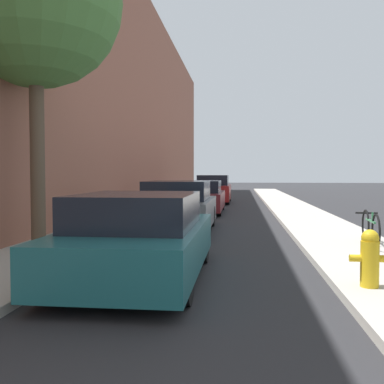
# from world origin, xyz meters

# --- Properties ---
(ground_plane) EXTENTS (120.00, 120.00, 0.00)m
(ground_plane) POSITION_xyz_m (0.00, 16.00, 0.00)
(ground_plane) COLOR #28282B
(sidewalk_left) EXTENTS (2.00, 52.00, 0.12)m
(sidewalk_left) POSITION_xyz_m (-2.90, 16.00, 0.06)
(sidewalk_left) COLOR #ADA89E
(sidewalk_left) RESTS_ON ground
(sidewalk_right) EXTENTS (2.00, 52.00, 0.12)m
(sidewalk_right) POSITION_xyz_m (2.90, 16.00, 0.06)
(sidewalk_right) COLOR #ADA89E
(sidewalk_right) RESTS_ON ground
(building_facade_left) EXTENTS (0.70, 52.00, 10.32)m
(building_facade_left) POSITION_xyz_m (-4.25, 16.00, 5.16)
(building_facade_left) COLOR #9E604C
(building_facade_left) RESTS_ON ground
(parked_car_teal) EXTENTS (1.84, 3.99, 1.27)m
(parked_car_teal) POSITION_xyz_m (-0.82, 6.44, 0.61)
(parked_car_teal) COLOR black
(parked_car_teal) RESTS_ON ground
(parked_car_grey) EXTENTS (1.80, 3.99, 1.37)m
(parked_car_grey) POSITION_xyz_m (-1.00, 11.73, 0.65)
(parked_car_grey) COLOR black
(parked_car_grey) RESTS_ON ground
(parked_car_maroon) EXTENTS (1.92, 4.31, 1.29)m
(parked_car_maroon) POSITION_xyz_m (-0.99, 17.34, 0.62)
(parked_car_maroon) COLOR black
(parked_car_maroon) RESTS_ON ground
(parked_car_red) EXTENTS (1.78, 4.30, 1.48)m
(parked_car_red) POSITION_xyz_m (-0.79, 23.26, 0.70)
(parked_car_red) COLOR black
(parked_car_red) RESTS_ON ground
(street_tree_near) EXTENTS (3.34, 3.34, 6.45)m
(street_tree_near) POSITION_xyz_m (-3.27, 8.25, 4.88)
(street_tree_near) COLOR brown
(street_tree_near) RESTS_ON sidewalk_left
(fire_hydrant) EXTENTS (0.50, 0.23, 0.74)m
(fire_hydrant) POSITION_xyz_m (2.31, 5.89, 0.50)
(fire_hydrant) COLOR gold
(fire_hydrant) RESTS_ON sidewalk_right
(bicycle) EXTENTS (0.44, 1.67, 0.68)m
(bicycle) POSITION_xyz_m (3.27, 9.22, 0.47)
(bicycle) COLOR black
(bicycle) RESTS_ON sidewalk_right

